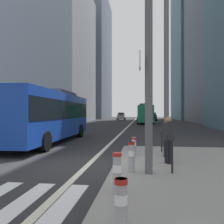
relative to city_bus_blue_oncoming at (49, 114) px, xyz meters
name	(u,v)px	position (x,y,z in m)	size (l,w,h in m)	color
ground_plane	(126,128)	(3.97, 13.99, -1.84)	(160.00, 160.00, 0.00)	#28282B
lane_centre_line	(130,124)	(3.97, 23.99, -1.83)	(0.20, 80.00, 0.01)	beige
office_tower_left_mid	(62,53)	(-12.03, 36.91, 13.51)	(11.04, 22.27, 30.70)	#9E9EA3
office_tower_left_far	(89,58)	(-12.03, 64.21, 18.64)	(12.65, 23.40, 40.95)	slate
office_tower_right_far	(196,22)	(20.97, 55.29, 25.95)	(11.38, 20.94, 55.58)	slate
city_bus_blue_oncoming	(49,114)	(0.00, 0.00, 0.00)	(2.85, 10.95, 3.40)	#14389E
city_bus_red_receding	(145,113)	(6.32, 27.91, 0.00)	(2.91, 11.71, 3.40)	#198456
car_oncoming_mid	(121,116)	(0.48, 47.04, -0.84)	(2.06, 4.58, 1.94)	#B2A899
car_receding_near	(152,117)	(8.21, 41.73, -0.85)	(2.19, 4.53, 1.94)	#232838
car_receding_far	(144,116)	(6.43, 49.60, -0.85)	(2.04, 4.36, 1.94)	gold
traffic_signal_gantry	(73,38)	(3.87, -7.57, 2.30)	(6.63, 0.65, 6.00)	#515156
street_lamp_post	(166,29)	(6.89, -4.65, 3.45)	(5.50, 0.32, 8.00)	#56565B
bollard_front	(121,203)	(5.61, -11.01, -1.24)	(0.20, 0.20, 0.79)	#99999E
bollard_left	(117,171)	(5.39, -9.41, -1.19)	(0.20, 0.20, 0.89)	#99999E
bollard_right	(131,155)	(5.60, -7.45, -1.20)	(0.20, 0.20, 0.88)	#99999E
bollard_back	(134,145)	(5.58, -4.85, -1.26)	(0.20, 0.20, 0.75)	#99999E
pedestrian_railing	(166,141)	(6.77, -5.59, -0.98)	(0.06, 3.76, 0.98)	black
pedestrian_walking	(168,137)	(6.81, -6.10, -0.80)	(0.43, 0.44, 1.61)	black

